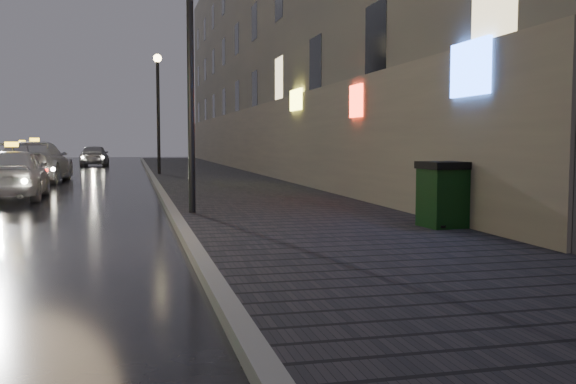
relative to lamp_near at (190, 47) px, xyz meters
name	(u,v)px	position (x,y,z in m)	size (l,w,h in m)	color
ground	(71,291)	(-1.85, -6.00, -3.49)	(120.00, 120.00, 0.00)	black
sidewalk	(208,176)	(2.05, 15.00, -3.41)	(4.60, 58.00, 0.15)	black
curb	(152,177)	(-0.35, 15.00, -3.41)	(0.20, 58.00, 0.15)	slate
building_near	(261,44)	(5.25, 19.00, 3.01)	(1.80, 50.00, 13.00)	#605B54
lamp_near	(190,47)	(0.00, 0.00, 0.00)	(0.36, 0.36, 5.28)	black
lamp_far	(158,99)	(0.00, 16.00, 0.00)	(0.36, 0.36, 5.28)	black
trash_bin	(443,194)	(3.95, -3.23, -2.77)	(0.79, 0.79, 1.11)	black
taxi_near	(13,173)	(-4.40, 5.90, -2.76)	(1.71, 4.25, 1.45)	silver
taxi_mid	(35,162)	(-4.85, 13.56, -2.69)	(2.24, 5.50, 1.60)	white
taxi_far	(23,155)	(-7.44, 27.39, -2.73)	(2.53, 5.49, 1.53)	silver
car_far	(95,156)	(-3.50, 29.85, -2.80)	(1.62, 4.04, 1.38)	#A5A6AD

